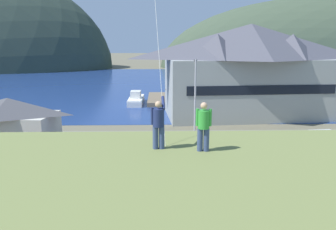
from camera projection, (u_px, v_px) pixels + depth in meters
ground_plane at (187, 193)px, 21.09m from camera, size 600.00×600.00×0.00m
parking_lot_pad at (182, 164)px, 25.96m from camera, size 40.00×20.00×0.10m
bay_water at (167, 83)px, 79.63m from camera, size 360.00×84.00×0.03m
far_hill_east_peak at (320, 67)px, 133.13m from camera, size 131.66×60.49×54.78m
harbor_lodge at (250, 68)px, 42.08m from camera, size 23.24×12.34×11.96m
storage_shed_near_lot at (10, 126)px, 27.75m from camera, size 8.46×5.17×5.04m
storage_shed_waterside at (188, 95)px, 44.87m from camera, size 5.33×5.99×4.93m
wharf_dock at (158, 99)px, 54.31m from camera, size 3.20×11.04×0.70m
moored_boat_wharfside at (136, 99)px, 51.79m from camera, size 2.32×6.99×2.16m
moored_boat_outer_mooring at (177, 95)px, 56.07m from camera, size 2.24×6.15×2.16m
parked_car_front_row_silver at (267, 150)px, 26.24m from camera, size 4.26×2.18×1.82m
parked_car_corner_spot at (322, 141)px, 28.67m from camera, size 4.35×2.37×1.82m
parked_car_front_row_end at (6, 174)px, 21.48m from camera, size 4.31×2.27×1.82m
parked_car_mid_row_far at (172, 173)px, 21.68m from camera, size 4.24×2.14×1.82m
parked_car_mid_row_center at (73, 176)px, 21.08m from camera, size 4.25×2.15×1.82m
parked_car_front_row_red at (79, 148)px, 26.87m from camera, size 4.25×2.15×1.82m
parking_light_pole at (195, 96)px, 30.41m from camera, size 0.24×0.78×8.00m
person_kite_flyer at (158, 123)px, 11.44m from camera, size 0.51×0.67×1.86m
person_companion at (204, 125)px, 11.20m from camera, size 0.55×0.40×1.74m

